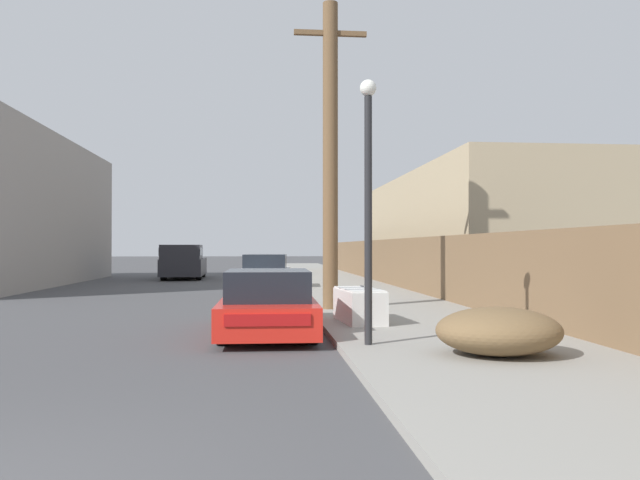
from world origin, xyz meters
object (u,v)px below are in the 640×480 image
pickup_truck (183,262)px  brush_pile (499,331)px  car_parked_mid (266,273)px  street_lamp (368,188)px  discarded_fridge (359,305)px  parked_sports_car_red (268,305)px  utility_pole (330,152)px

pickup_truck → brush_pile: pickup_truck is taller
car_parked_mid → street_lamp: bearing=-80.4°
discarded_fridge → street_lamp: bearing=-101.5°
parked_sports_car_red → brush_pile: size_ratio=2.42×
utility_pole → car_parked_mid: bearing=99.7°
utility_pole → brush_pile: bearing=-76.7°
parked_sports_car_red → car_parked_mid: 12.38m
parked_sports_car_red → street_lamp: 3.28m
discarded_fridge → street_lamp: size_ratio=0.44×
discarded_fridge → utility_pole: (-0.28, 2.76, 3.51)m
pickup_truck → brush_pile: (7.24, -24.04, -0.42)m
pickup_truck → utility_pole: size_ratio=0.73×
street_lamp → brush_pile: 2.88m
utility_pole → street_lamp: (-0.05, -5.68, -1.42)m
pickup_truck → brush_pile: size_ratio=3.14×
parked_sports_car_red → utility_pole: size_ratio=0.56×
parked_sports_car_red → utility_pole: utility_pole is taller
pickup_truck → street_lamp: street_lamp is taller
utility_pole → street_lamp: bearing=-90.5°
car_parked_mid → pickup_truck: bearing=119.9°
utility_pole → discarded_fridge: bearing=-84.2°
discarded_fridge → pickup_truck: (-5.92, 20.02, 0.42)m
discarded_fridge → parked_sports_car_red: bearing=-161.5°
discarded_fridge → brush_pile: 4.24m
street_lamp → parked_sports_car_red: bearing=125.8°
pickup_truck → utility_pole: (5.64, -17.26, 3.09)m
pickup_truck → street_lamp: 23.67m
discarded_fridge → pickup_truck: size_ratio=0.33×
car_parked_mid → discarded_fridge: bearing=-77.4°
utility_pole → brush_pile: utility_pole is taller
parked_sports_car_red → pickup_truck: 21.22m
parked_sports_car_red → brush_pile: (3.18, -3.22, -0.10)m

